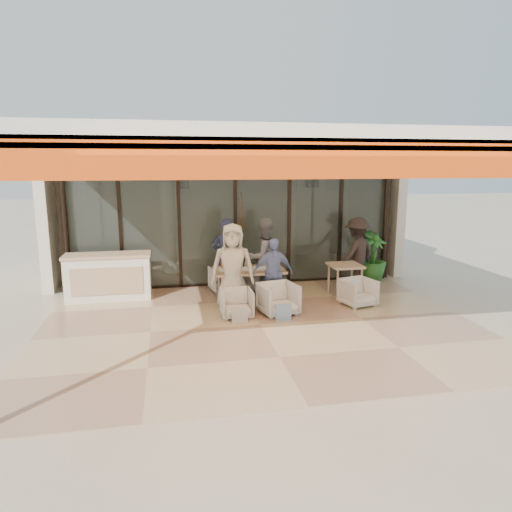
{
  "coord_description": "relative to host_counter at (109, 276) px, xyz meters",
  "views": [
    {
      "loc": [
        -1.63,
        -7.92,
        2.95
      ],
      "look_at": [
        0.1,
        0.9,
        1.15
      ],
      "focal_mm": 32.0,
      "sensor_mm": 36.0,
      "label": 1
    }
  ],
  "objects": [
    {
      "name": "ground",
      "position": [
        2.95,
        -2.3,
        -0.53
      ],
      "size": [
        70.0,
        70.0,
        0.0
      ],
      "primitive_type": "plane",
      "color": "#C6B293",
      "rests_on": "ground"
    },
    {
      "name": "terrace_floor",
      "position": [
        2.95,
        -2.3,
        -0.53
      ],
      "size": [
        8.0,
        6.0,
        0.01
      ],
      "primitive_type": "cube",
      "color": "tan",
      "rests_on": "ground"
    },
    {
      "name": "terrace_structure",
      "position": [
        2.95,
        -2.56,
        2.72
      ],
      "size": [
        8.0,
        6.0,
        3.4
      ],
      "color": "silver",
      "rests_on": "ground"
    },
    {
      "name": "glass_storefront",
      "position": [
        2.95,
        0.7,
        1.07
      ],
      "size": [
        8.08,
        0.1,
        3.2
      ],
      "color": "#9EADA3",
      "rests_on": "ground"
    },
    {
      "name": "interior_block",
      "position": [
        2.95,
        3.02,
        1.7
      ],
      "size": [
        9.05,
        3.62,
        3.52
      ],
      "color": "silver",
      "rests_on": "ground"
    },
    {
      "name": "host_counter",
      "position": [
        0.0,
        0.0,
        0.0
      ],
      "size": [
        1.85,
        0.65,
        1.04
      ],
      "color": "silver",
      "rests_on": "ground"
    },
    {
      "name": "dining_table",
      "position": [
        3.01,
        -0.77,
        0.16
      ],
      "size": [
        1.5,
        0.9,
        0.93
      ],
      "color": "tan",
      "rests_on": "ground"
    },
    {
      "name": "chair_far_left",
      "position": [
        2.59,
        0.18,
        -0.2
      ],
      "size": [
        0.74,
        0.71,
        0.66
      ],
      "primitive_type": "imported",
      "rotation": [
        0.0,
        0.0,
        3.32
      ],
      "color": "silver",
      "rests_on": "ground"
    },
    {
      "name": "chair_far_right",
      "position": [
        3.43,
        0.18,
        -0.16
      ],
      "size": [
        0.85,
        0.82,
        0.74
      ],
      "primitive_type": "imported",
      "rotation": [
        0.0,
        0.0,
        2.91
      ],
      "color": "silver",
      "rests_on": "ground"
    },
    {
      "name": "chair_near_left",
      "position": [
        2.59,
        -1.72,
        -0.22
      ],
      "size": [
        0.61,
        0.57,
        0.63
      ],
      "primitive_type": "imported",
      "rotation": [
        0.0,
        0.0,
        -0.01
      ],
      "color": "silver",
      "rests_on": "ground"
    },
    {
      "name": "chair_near_right",
      "position": [
        3.43,
        -1.72,
        -0.18
      ],
      "size": [
        0.81,
        0.78,
        0.71
      ],
      "primitive_type": "imported",
      "rotation": [
        0.0,
        0.0,
        0.21
      ],
      "color": "silver",
      "rests_on": "ground"
    },
    {
      "name": "diner_navy",
      "position": [
        2.59,
        -0.32,
        0.37
      ],
      "size": [
        0.74,
        0.58,
        1.8
      ],
      "primitive_type": "imported",
      "rotation": [
        0.0,
        0.0,
        2.89
      ],
      "color": "#1B203C",
      "rests_on": "ground"
    },
    {
      "name": "diner_grey",
      "position": [
        3.43,
        -0.32,
        0.36
      ],
      "size": [
        1.04,
        0.92,
        1.79
      ],
      "primitive_type": "imported",
      "rotation": [
        0.0,
        0.0,
        3.47
      ],
      "color": "slate",
      "rests_on": "ground"
    },
    {
      "name": "diner_cream",
      "position": [
        2.59,
        -1.22,
        0.37
      ],
      "size": [
        0.96,
        0.71,
        1.8
      ],
      "primitive_type": "imported",
      "rotation": [
        0.0,
        0.0,
        -0.17
      ],
      "color": "beige",
      "rests_on": "ground"
    },
    {
      "name": "diner_periwinkle",
      "position": [
        3.43,
        -1.22,
        0.21
      ],
      "size": [
        0.89,
        0.41,
        1.48
      ],
      "primitive_type": "imported",
      "rotation": [
        0.0,
        0.0,
        0.06
      ],
      "color": "#7B96CD",
      "rests_on": "ground"
    },
    {
      "name": "tote_bag_cream",
      "position": [
        2.59,
        -2.12,
        -0.36
      ],
      "size": [
        0.3,
        0.1,
        0.34
      ],
      "primitive_type": "cube",
      "color": "silver",
      "rests_on": "ground"
    },
    {
      "name": "tote_bag_blue",
      "position": [
        3.43,
        -2.12,
        -0.36
      ],
      "size": [
        0.3,
        0.1,
        0.34
      ],
      "primitive_type": "cube",
      "color": "#99BFD8",
      "rests_on": "ground"
    },
    {
      "name": "side_table",
      "position": [
        5.23,
        -0.74,
        0.11
      ],
      "size": [
        0.7,
        0.7,
        0.74
      ],
      "color": "tan",
      "rests_on": "ground"
    },
    {
      "name": "side_chair",
      "position": [
        5.23,
        -1.49,
        -0.21
      ],
      "size": [
        0.76,
        0.73,
        0.65
      ],
      "primitive_type": "imported",
      "rotation": [
        0.0,
        0.0,
        0.25
      ],
      "color": "silver",
      "rests_on": "ground"
    },
    {
      "name": "standing_woman",
      "position": [
        5.81,
        -0.03,
        0.33
      ],
      "size": [
        1.28,
        1.13,
        1.72
      ],
      "primitive_type": "imported",
      "rotation": [
        0.0,
        0.0,
        3.69
      ],
      "color": "black",
      "rests_on": "ground"
    },
    {
      "name": "potted_palm",
      "position": [
        6.41,
        0.39,
        0.12
      ],
      "size": [
        0.95,
        0.95,
        1.3
      ],
      "primitive_type": "imported",
      "rotation": [
        0.0,
        0.0,
        0.39
      ],
      "color": "#1E5919",
      "rests_on": "ground"
    }
  ]
}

